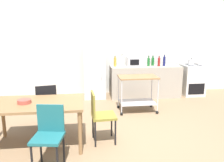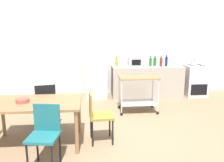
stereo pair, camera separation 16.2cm
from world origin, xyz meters
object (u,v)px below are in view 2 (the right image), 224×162
at_px(dining_table, 35,106).
at_px(chair_black, 46,102).
at_px(kitchen_cart, 138,88).
at_px(refrigerator, 96,71).
at_px(bottle_sesame_oil, 150,62).
at_px(fruit_bowl, 23,101).
at_px(microwave, 136,62).
at_px(bottle_hot_sauce, 117,62).
at_px(bottle_olive_oil, 155,62).
at_px(chair_teal, 45,132).
at_px(stove_oven, 195,80).
at_px(kettle, 194,62).
at_px(bottle_soy_sauce, 166,61).
at_px(bottle_sparkling_water, 161,62).
at_px(chair_olive, 98,113).

height_order(dining_table, chair_black, chair_black).
bearing_deg(chair_black, kitchen_cart, -171.66).
xyz_separation_m(refrigerator, bottle_sesame_oil, (1.54, -0.11, 0.25)).
xyz_separation_m(dining_table, fruit_bowl, (-0.19, -0.02, 0.11)).
relative_size(chair_black, microwave, 1.93).
bearing_deg(dining_table, bottle_sesame_oil, 45.28).
distance_m(dining_table, microwave, 3.48).
relative_size(bottle_hot_sauce, bottle_olive_oil, 1.04).
relative_size(chair_teal, stove_oven, 0.97).
relative_size(refrigerator, microwave, 3.37).
bearing_deg(kettle, bottle_soy_sauce, 177.68).
height_order(kitchen_cart, fruit_bowl, kitchen_cart).
bearing_deg(bottle_sesame_oil, kettle, -3.42).
distance_m(chair_black, bottle_soy_sauce, 3.60).
relative_size(dining_table, bottle_soy_sauce, 4.71).
height_order(refrigerator, bottle_sparkling_water, refrigerator).
bearing_deg(bottle_sesame_oil, dining_table, -134.72).
relative_size(dining_table, bottle_sesame_oil, 5.17).
height_order(dining_table, bottle_olive_oil, bottle_olive_oil).
relative_size(bottle_soy_sauce, kettle, 1.33).
bearing_deg(kettle, kitchen_cart, -148.62).
xyz_separation_m(chair_teal, fruit_bowl, (-0.47, 0.66, 0.26)).
bearing_deg(bottle_hot_sauce, stove_oven, -0.39).
bearing_deg(kettle, fruit_bowl, -147.53).
bearing_deg(bottle_sparkling_water, fruit_bowl, -140.06).
height_order(dining_table, chair_olive, chair_olive).
xyz_separation_m(dining_table, kettle, (3.85, 2.56, 0.33)).
distance_m(refrigerator, kettle, 2.80).
relative_size(refrigerator, kitchen_cart, 1.70).
relative_size(microwave, kettle, 1.92).
bearing_deg(microwave, bottle_sesame_oil, -5.35).
xyz_separation_m(chair_teal, bottle_olive_oil, (2.48, 3.38, 0.50)).
bearing_deg(bottle_sesame_oil, fruit_bowl, -136.61).
bearing_deg(microwave, chair_olive, -113.84).
bearing_deg(dining_table, chair_black, 87.54).
xyz_separation_m(chair_olive, refrigerator, (0.04, 2.75, 0.26)).
height_order(stove_oven, bottle_sesame_oil, bottle_sesame_oil).
distance_m(chair_olive, kettle, 3.85).
height_order(stove_oven, bottle_hot_sauce, bottle_hot_sauce).
relative_size(kitchen_cart, kettle, 3.80).
bearing_deg(bottle_sesame_oil, bottle_soy_sauce, -5.40).
bearing_deg(bottle_sesame_oil, refrigerator, 176.08).
height_order(chair_black, chair_teal, same).
bearing_deg(bottle_sparkling_water, microwave, 171.51).
bearing_deg(refrigerator, stove_oven, -1.60).
xyz_separation_m(chair_olive, fruit_bowl, (-1.22, -0.00, 0.26)).
height_order(bottle_olive_oil, bottle_soy_sauce, bottle_soy_sauce).
distance_m(kitchen_cart, bottle_olive_oil, 1.52).
bearing_deg(fruit_bowl, bottle_soy_sauce, 38.75).
bearing_deg(stove_oven, kettle, -140.33).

